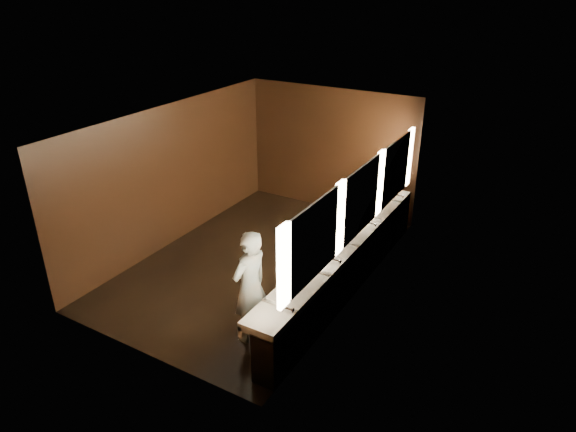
# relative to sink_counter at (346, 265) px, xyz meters

# --- Properties ---
(floor) EXTENTS (6.00, 6.00, 0.00)m
(floor) POSITION_rel_sink_counter_xyz_m (-1.79, 0.00, -0.50)
(floor) COLOR black
(floor) RESTS_ON ground
(ceiling) EXTENTS (4.00, 6.00, 0.02)m
(ceiling) POSITION_rel_sink_counter_xyz_m (-1.79, 0.00, 2.30)
(ceiling) COLOR #2D2D2B
(ceiling) RESTS_ON wall_back
(wall_back) EXTENTS (4.00, 0.02, 2.80)m
(wall_back) POSITION_rel_sink_counter_xyz_m (-1.79, 3.00, 0.90)
(wall_back) COLOR black
(wall_back) RESTS_ON floor
(wall_front) EXTENTS (4.00, 0.02, 2.80)m
(wall_front) POSITION_rel_sink_counter_xyz_m (-1.79, -3.00, 0.90)
(wall_front) COLOR black
(wall_front) RESTS_ON floor
(wall_left) EXTENTS (0.02, 6.00, 2.80)m
(wall_left) POSITION_rel_sink_counter_xyz_m (-3.79, 0.00, 0.90)
(wall_left) COLOR black
(wall_left) RESTS_ON floor
(wall_right) EXTENTS (0.02, 6.00, 2.80)m
(wall_right) POSITION_rel_sink_counter_xyz_m (0.21, 0.00, 0.90)
(wall_right) COLOR black
(wall_right) RESTS_ON floor
(sink_counter) EXTENTS (0.55, 5.40, 1.01)m
(sink_counter) POSITION_rel_sink_counter_xyz_m (0.00, 0.00, 0.00)
(sink_counter) COLOR black
(sink_counter) RESTS_ON floor
(mirror_band) EXTENTS (0.06, 5.03, 1.15)m
(mirror_band) POSITION_rel_sink_counter_xyz_m (0.19, -0.00, 1.25)
(mirror_band) COLOR #FFE5B9
(mirror_band) RESTS_ON wall_right
(person) EXTENTS (0.53, 0.71, 1.78)m
(person) POSITION_rel_sink_counter_xyz_m (-0.70, -1.89, 0.39)
(person) COLOR #98CBE3
(person) RESTS_ON floor
(trash_bin) EXTENTS (0.48, 0.48, 0.62)m
(trash_bin) POSITION_rel_sink_counter_xyz_m (-0.22, -1.30, -0.19)
(trash_bin) COLOR black
(trash_bin) RESTS_ON floor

